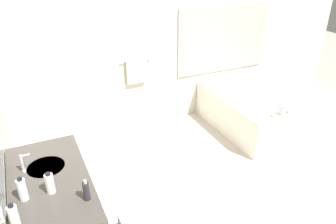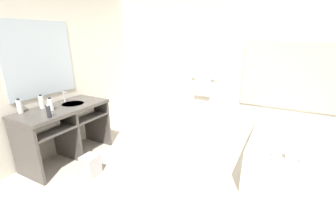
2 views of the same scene
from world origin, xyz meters
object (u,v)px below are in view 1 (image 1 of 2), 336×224
(water_bottle_1, at_px, (14,217))
(soap_dispenser, at_px, (86,191))
(water_bottle_2, at_px, (50,183))
(water_bottle_3, at_px, (22,189))
(bathtub, at_px, (247,110))

(water_bottle_1, bearing_deg, soap_dispenser, 7.49)
(water_bottle_2, height_order, water_bottle_3, water_bottle_3)
(bathtub, relative_size, water_bottle_1, 7.86)
(bathtub, distance_m, water_bottle_2, 3.49)
(bathtub, height_order, water_bottle_1, water_bottle_1)
(water_bottle_3, bearing_deg, bathtub, 22.88)
(bathtub, bearing_deg, water_bottle_3, -157.12)
(water_bottle_2, relative_size, water_bottle_3, 0.93)
(soap_dispenser, bearing_deg, water_bottle_3, 155.16)
(bathtub, height_order, water_bottle_2, water_bottle_2)
(water_bottle_1, distance_m, soap_dispenser, 0.54)
(water_bottle_3, height_order, soap_dispenser, water_bottle_3)
(bathtub, bearing_deg, soap_dispenser, -150.63)
(bathtub, xyz_separation_m, soap_dispenser, (-2.87, -1.62, 0.65))
(water_bottle_3, bearing_deg, water_bottle_2, -1.09)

